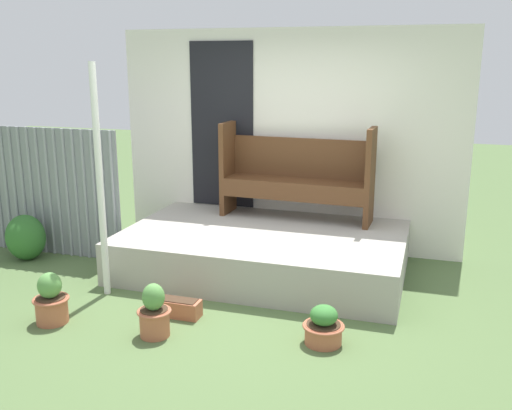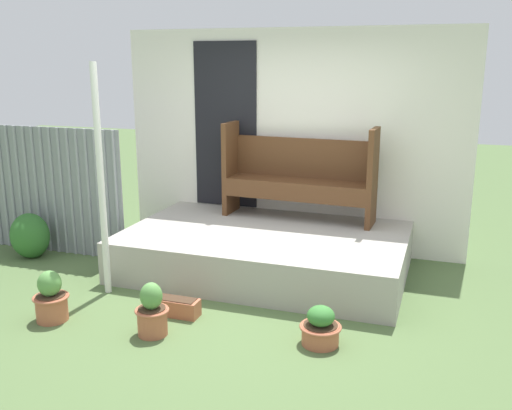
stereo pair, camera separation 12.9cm
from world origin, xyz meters
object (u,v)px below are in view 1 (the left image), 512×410
object	(u,v)px
flower_pot_left	(51,301)
flower_pot_right	(323,327)
flower_pot_middle	(154,313)
support_post	(100,183)
planter_box_rect	(174,307)
shrub_by_fence	(26,237)
bench	(297,172)

from	to	relation	value
flower_pot_left	flower_pot_right	distance (m)	2.37
flower_pot_middle	support_post	bearing A→B (deg)	142.41
flower_pot_right	planter_box_rect	xyz separation A→B (m)	(-1.39, 0.11, -0.06)
flower_pot_left	flower_pot_middle	xyz separation A→B (m)	(0.97, 0.04, 0.00)
shrub_by_fence	support_post	bearing A→B (deg)	-22.70
bench	shrub_by_fence	xyz separation A→B (m)	(-2.91, -1.12, -0.72)
flower_pot_left	planter_box_rect	bearing A→B (deg)	25.01
flower_pot_right	bench	bearing A→B (deg)	109.50
bench	flower_pot_middle	distance (m)	2.58
support_post	planter_box_rect	bearing A→B (deg)	-17.41
bench	support_post	bearing A→B (deg)	-128.84
shrub_by_fence	flower_pot_left	bearing A→B (deg)	-44.90
support_post	flower_pot_left	size ratio (longest dim) A/B	4.83
support_post	planter_box_rect	distance (m)	1.36
planter_box_rect	shrub_by_fence	size ratio (longest dim) A/B	0.95
bench	flower_pot_left	xyz separation A→B (m)	(-1.60, -2.42, -0.79)
flower_pot_middle	shrub_by_fence	distance (m)	2.61
bench	shrub_by_fence	size ratio (longest dim) A/B	3.33
flower_pot_right	planter_box_rect	size ratio (longest dim) A/B	0.68
shrub_by_fence	bench	bearing A→B (deg)	20.98
bench	flower_pot_middle	world-z (taller)	bench
support_post	planter_box_rect	xyz separation A→B (m)	(0.85, -0.27, -1.03)
flower_pot_middle	flower_pot_right	world-z (taller)	flower_pot_middle
flower_pot_right	flower_pot_middle	bearing A→B (deg)	-168.06
support_post	flower_pot_right	distance (m)	2.46
planter_box_rect	flower_pot_middle	bearing A→B (deg)	-87.17
planter_box_rect	shrub_by_fence	bearing A→B (deg)	159.23
flower_pot_middle	planter_box_rect	xyz separation A→B (m)	(-0.02, 0.40, -0.12)
bench	planter_box_rect	distance (m)	2.27
support_post	flower_pot_middle	size ratio (longest dim) A/B	4.82
bench	shrub_by_fence	distance (m)	3.20
bench	flower_pot_middle	size ratio (longest dim) A/B	3.81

